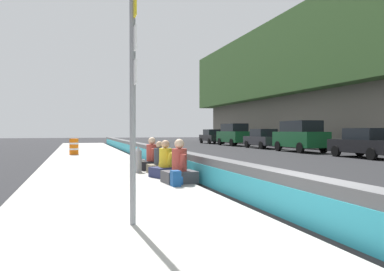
{
  "coord_description": "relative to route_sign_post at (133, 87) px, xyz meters",
  "views": [
    {
      "loc": [
        -4.97,
        3.5,
        1.57
      ],
      "look_at": [
        7.2,
        -0.26,
        1.4
      ],
      "focal_mm": 35.35,
      "sensor_mm": 36.0,
      "label": 1
    }
  ],
  "objects": [
    {
      "name": "parked_car_third",
      "position": [
        11.87,
        -14.99,
        -1.37
      ],
      "size": [
        4.51,
        1.97,
        1.71
      ],
      "color": "black",
      "rests_on": "ground_plane"
    },
    {
      "name": "backpack",
      "position": [
        3.64,
        -1.63,
        -1.9
      ],
      "size": [
        0.32,
        0.28,
        0.4
      ],
      "color": "navy",
      "rests_on": "sidewalk_strip"
    },
    {
      "name": "parked_car_farther",
      "position": [
        37.02,
        -14.92,
        -1.37
      ],
      "size": [
        4.5,
        1.95,
        1.71
      ],
      "color": "black",
      "rests_on": "ground_plane"
    },
    {
      "name": "ground_plane",
      "position": [
        -0.76,
        -2.66,
        -2.23
      ],
      "size": [
        160.0,
        160.0,
        0.0
      ],
      "primitive_type": "plane",
      "color": "#232326",
      "rests_on": "ground"
    },
    {
      "name": "sidewalk_strip",
      "position": [
        -0.76,
        -0.01,
        -2.16
      ],
      "size": [
        80.0,
        4.4,
        0.14
      ],
      "primitive_type": "cube",
      "color": "#A8A59E",
      "rests_on": "ground_plane"
    },
    {
      "name": "seated_person_rear",
      "position": [
        6.73,
        -1.87,
        -1.76
      ],
      "size": [
        0.7,
        0.8,
        1.07
      ],
      "color": "#706651",
      "rests_on": "sidewalk_strip"
    },
    {
      "name": "fire_hydrant",
      "position": [
        7.16,
        -1.22,
        -1.65
      ],
      "size": [
        0.26,
        0.46,
        0.88
      ],
      "color": "gray",
      "rests_on": "sidewalk_strip"
    },
    {
      "name": "route_sign_post",
      "position": [
        0.0,
        0.0,
        0.0
      ],
      "size": [
        0.44,
        0.09,
        3.6
      ],
      "color": "gray",
      "rests_on": "sidewalk_strip"
    },
    {
      "name": "construction_barrel",
      "position": [
        17.71,
        0.92,
        -1.61
      ],
      "size": [
        0.54,
        0.54,
        0.95
      ],
      "color": "orange",
      "rests_on": "sidewalk_strip"
    },
    {
      "name": "parked_car_far",
      "position": [
        30.49,
        -14.93,
        -1.05
      ],
      "size": [
        4.85,
        2.17,
        2.28
      ],
      "color": "#145128",
      "rests_on": "ground_plane"
    },
    {
      "name": "parked_car_midline",
      "position": [
        24.16,
        -14.97,
        -1.37
      ],
      "size": [
        4.53,
        2.02,
        1.71
      ],
      "color": "#28282D",
      "rests_on": "ground_plane"
    },
    {
      "name": "jersey_barrier",
      "position": [
        -0.76,
        -2.66,
        -1.81
      ],
      "size": [
        76.0,
        0.45,
        0.85
      ],
      "color": "#545456",
      "rests_on": "ground_plane"
    },
    {
      "name": "seated_person_middle",
      "position": [
        5.57,
        -1.81,
        -1.74
      ],
      "size": [
        0.92,
        1.0,
        1.14
      ],
      "color": "#23284C",
      "rests_on": "sidewalk_strip"
    },
    {
      "name": "seated_person_foreground",
      "position": [
        4.23,
        -1.88,
        -1.72
      ],
      "size": [
        0.81,
        0.92,
        1.2
      ],
      "color": "#424247",
      "rests_on": "sidewalk_strip"
    },
    {
      "name": "seated_person_far",
      "position": [
        7.81,
        -1.83,
        -1.72
      ],
      "size": [
        0.76,
        0.87,
        1.19
      ],
      "color": "black",
      "rests_on": "sidewalk_strip"
    },
    {
      "name": "parked_car_fourth",
      "position": [
        18.3,
        -14.88,
        -1.05
      ],
      "size": [
        4.84,
        2.14,
        2.28
      ],
      "color": "#145128",
      "rests_on": "ground_plane"
    }
  ]
}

